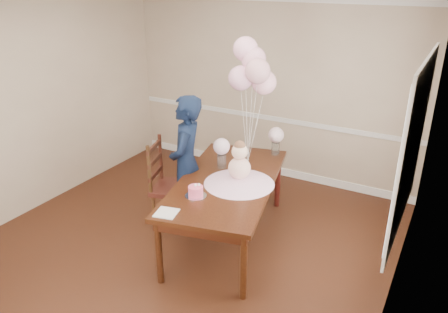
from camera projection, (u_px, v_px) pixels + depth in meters
floor at (176, 252)px, 4.98m from camera, size 4.50×5.00×0.00m
ceiling at (163, 1)px, 3.93m from camera, size 4.50×5.00×0.02m
wall_back at (269, 88)px, 6.47m from camera, size 4.50×0.02×2.70m
wall_left at (23, 110)px, 5.46m from camera, size 0.02×5.00×2.70m
wall_right at (403, 191)px, 3.45m from camera, size 0.02×5.00×2.70m
chair_rail_trim at (267, 118)px, 6.63m from camera, size 4.50×0.02×0.07m
baseboard_trim at (265, 168)px, 6.96m from camera, size 4.50×0.02×0.12m
window_frame at (413, 146)px, 3.78m from camera, size 0.02×1.66×1.56m
window_blinds at (411, 146)px, 3.79m from camera, size 0.01×1.50×1.40m
dining_table_top at (227, 182)px, 4.94m from camera, size 1.47×2.25×0.05m
table_apron at (227, 188)px, 4.97m from camera, size 1.35×2.13×0.10m
table_leg_fl at (159, 252)px, 4.36m from camera, size 0.09×0.09×0.73m
table_leg_fr at (243, 267)px, 4.14m from camera, size 0.09×0.09×0.73m
table_leg_bl at (216, 174)px, 6.05m from camera, size 0.09×0.09×0.73m
table_leg_br at (278, 181)px, 5.83m from camera, size 0.09×0.09×0.73m
baby_skirt at (239, 179)px, 4.83m from camera, size 0.94×0.94×0.10m
baby_torso at (239, 168)px, 4.77m from camera, size 0.25×0.25×0.25m
baby_head at (240, 152)px, 4.70m from camera, size 0.18×0.18×0.18m
baby_hair at (240, 146)px, 4.67m from camera, size 0.12×0.12×0.12m
cake_platter at (196, 196)px, 4.57m from camera, size 0.27×0.27×0.01m
birthday_cake at (196, 191)px, 4.55m from camera, size 0.19×0.19×0.10m
cake_flower_a at (196, 185)px, 4.52m from camera, size 0.03×0.03×0.03m
cake_flower_b at (199, 185)px, 4.53m from camera, size 0.03×0.03×0.03m
rose_vase_near at (222, 161)px, 5.22m from camera, size 0.12×0.12×0.17m
roses_near at (222, 146)px, 5.14m from camera, size 0.20×0.20×0.20m
rose_vase_far at (275, 149)px, 5.58m from camera, size 0.12×0.12×0.17m
roses_far at (276, 135)px, 5.50m from camera, size 0.20×0.20×0.20m
napkin at (166, 213)px, 4.25m from camera, size 0.25×0.25×0.01m
balloon_weight at (248, 161)px, 5.41m from camera, size 0.05×0.05×0.02m
balloon_a at (241, 78)px, 5.03m from camera, size 0.29×0.29×0.29m
balloon_b at (258, 71)px, 4.89m from camera, size 0.29×0.29×0.29m
balloon_c at (254, 59)px, 5.01m from camera, size 0.29×0.29×0.29m
balloon_d at (246, 49)px, 5.01m from camera, size 0.29×0.29×0.29m
balloon_e at (264, 82)px, 5.06m from camera, size 0.29×0.29×0.29m
balloon_ribbon_a at (244, 127)px, 5.25m from camera, size 0.09×0.03×0.87m
balloon_ribbon_b at (252, 124)px, 5.18m from camera, size 0.12×0.03×0.97m
balloon_ribbon_c at (250, 118)px, 5.24m from camera, size 0.01×0.10×1.07m
balloon_ribbon_d at (246, 113)px, 5.24m from camera, size 0.11×0.09×1.18m
balloon_ribbon_e at (255, 129)px, 5.26m from camera, size 0.13×0.11×0.80m
dining_chair_seat at (173, 188)px, 5.37m from camera, size 0.60×0.60×0.05m
chair_leg_fl at (154, 213)px, 5.33m from camera, size 0.05×0.05×0.47m
chair_leg_fr at (185, 216)px, 5.25m from camera, size 0.05×0.05×0.47m
chair_leg_bl at (165, 198)px, 5.68m from camera, size 0.05×0.05×0.47m
chair_leg_br at (194, 201)px, 5.61m from camera, size 0.05×0.05×0.47m
chair_back_post_l at (149, 170)px, 5.11m from camera, size 0.05×0.05×0.61m
chair_back_post_r at (161, 157)px, 5.46m from camera, size 0.05×0.05×0.61m
chair_slat_low at (156, 173)px, 5.34m from camera, size 0.16×0.43×0.05m
chair_slat_mid at (155, 160)px, 5.27m from camera, size 0.16×0.43×0.05m
chair_slat_top at (154, 147)px, 5.20m from camera, size 0.16×0.43×0.05m
woman at (186, 164)px, 5.18m from camera, size 0.58×0.71×1.68m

